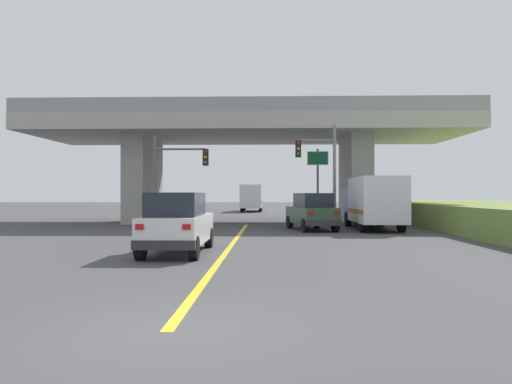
{
  "coord_description": "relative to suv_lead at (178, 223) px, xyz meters",
  "views": [
    {
      "loc": [
        1.48,
        -6.86,
        1.98
      ],
      "look_at": [
        0.66,
        22.04,
        2.09
      ],
      "focal_mm": 33.91,
      "sensor_mm": 36.0,
      "label": 1
    }
  ],
  "objects": [
    {
      "name": "lane_divider_stripe",
      "position": [
        1.58,
        2.98,
        -1.01
      ],
      "size": [
        0.2,
        24.12,
        0.01
      ],
      "primitive_type": "cube",
      "color": "yellow",
      "rests_on": "ground"
    },
    {
      "name": "traffic_signal_farside",
      "position": [
        -2.49,
        11.79,
        2.34
      ],
      "size": [
        3.2,
        0.36,
        5.34
      ],
      "color": "#56595E",
      "rests_on": "ground"
    },
    {
      "name": "traffic_signal_nearside",
      "position": [
        6.04,
        11.58,
        2.6
      ],
      "size": [
        2.31,
        0.36,
        5.9
      ],
      "color": "slate",
      "rests_on": "ground"
    },
    {
      "name": "semi_truck_distant",
      "position": [
        1.03,
        38.46,
        0.57
      ],
      "size": [
        2.33,
        7.42,
        2.97
      ],
      "color": "silver",
      "rests_on": "ground"
    },
    {
      "name": "highway_sign",
      "position": [
        6.21,
        15.83,
        2.53
      ],
      "size": [
        1.38,
        0.17,
        4.93
      ],
      "color": "#56595E",
      "rests_on": "ground"
    },
    {
      "name": "suv_lead",
      "position": [
        0.0,
        0.0,
        0.0
      ],
      "size": [
        1.86,
        4.61,
        2.02
      ],
      "color": "silver",
      "rests_on": "ground"
    },
    {
      "name": "box_truck",
      "position": [
        8.83,
        11.02,
        0.52
      ],
      "size": [
        2.33,
        6.79,
        2.88
      ],
      "color": "navy",
      "rests_on": "ground"
    },
    {
      "name": "suv_crossing",
      "position": [
        5.36,
        10.44,
        -0.0
      ],
      "size": [
        2.7,
        4.59,
        2.02
      ],
      "rotation": [
        0.0,
        0.0,
        0.21
      ],
      "color": "#2D4C33",
      "rests_on": "ground"
    },
    {
      "name": "ground",
      "position": [
        1.58,
        17.72,
        -1.01
      ],
      "size": [
        160.0,
        160.0,
        0.0
      ],
      "primitive_type": "plane",
      "color": "#424244"
    },
    {
      "name": "overpass_bridge",
      "position": [
        1.58,
        17.72,
        4.57
      ],
      "size": [
        29.06,
        9.67,
        7.83
      ],
      "color": "#A8A59E",
      "rests_on": "ground"
    }
  ]
}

